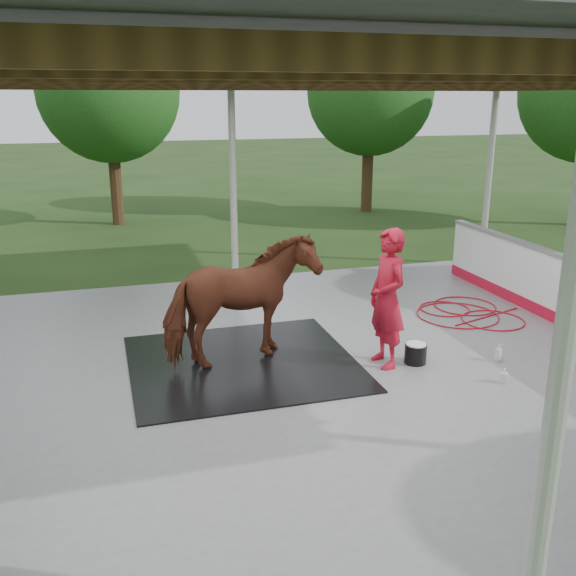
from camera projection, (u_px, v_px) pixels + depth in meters
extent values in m
plane|color=#1E3814|center=(308.00, 377.00, 8.71)|extent=(100.00, 100.00, 0.00)
cube|color=slate|center=(308.00, 375.00, 8.70)|extent=(12.00, 10.00, 0.05)
cylinder|color=beige|center=(559.00, 389.00, 3.82)|extent=(0.14, 0.14, 3.85)
cylinder|color=beige|center=(233.00, 186.00, 12.46)|extent=(0.14, 0.14, 3.85)
cylinder|color=beige|center=(489.00, 177.00, 14.01)|extent=(0.14, 0.14, 3.85)
cube|color=brown|center=(575.00, 58.00, 3.47)|extent=(12.00, 0.10, 0.18)
cube|color=brown|center=(437.00, 69.00, 4.85)|extent=(12.00, 0.10, 0.18)
cube|color=brown|center=(360.00, 75.00, 6.23)|extent=(12.00, 0.10, 0.18)
cube|color=brown|center=(311.00, 79.00, 7.60)|extent=(12.00, 0.10, 0.18)
cube|color=brown|center=(277.00, 82.00, 8.98)|extent=(12.00, 0.10, 0.18)
cube|color=brown|center=(252.00, 84.00, 10.36)|extent=(12.00, 0.10, 0.18)
cube|color=brown|center=(233.00, 85.00, 11.74)|extent=(12.00, 0.10, 0.18)
cube|color=#38383A|center=(311.00, 61.00, 7.55)|extent=(12.60, 10.60, 0.10)
cylinder|color=#382314|center=(116.00, 187.00, 18.86)|extent=(0.36, 0.36, 2.20)
sphere|color=#194714|center=(109.00, 91.00, 18.09)|extent=(4.00, 4.00, 4.00)
cylinder|color=#382314|center=(367.00, 178.00, 21.05)|extent=(0.36, 0.36, 2.20)
sphere|color=#194714|center=(370.00, 92.00, 20.28)|extent=(4.00, 4.00, 4.00)
cube|color=black|center=(243.00, 363.00, 9.01)|extent=(3.11, 2.91, 0.02)
imported|color=brown|center=(241.00, 301.00, 8.76)|extent=(2.28, 1.46, 1.78)
imported|color=red|center=(387.00, 298.00, 8.72)|extent=(0.52, 0.74, 1.93)
cylinder|color=black|center=(415.00, 354.00, 9.00)|extent=(0.31, 0.31, 0.27)
cylinder|color=white|center=(416.00, 345.00, 8.96)|extent=(0.28, 0.28, 0.03)
imported|color=silver|center=(499.00, 352.00, 9.06)|extent=(0.14, 0.14, 0.26)
imported|color=#338CD8|center=(504.00, 376.00, 8.38)|extent=(0.13, 0.13, 0.20)
torus|color=#AE0C1C|center=(457.00, 315.00, 10.98)|extent=(1.39, 1.39, 0.02)
torus|color=#AE0C1C|center=(493.00, 320.00, 10.72)|extent=(1.05, 1.05, 0.02)
torus|color=#AE0C1C|center=(444.00, 309.00, 11.30)|extent=(0.87, 0.87, 0.02)
torus|color=#AE0C1C|center=(465.00, 306.00, 11.46)|extent=(1.10, 1.10, 0.02)
cylinder|color=#AE0C1C|center=(487.00, 317.00, 10.90)|extent=(1.53, 0.52, 0.02)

